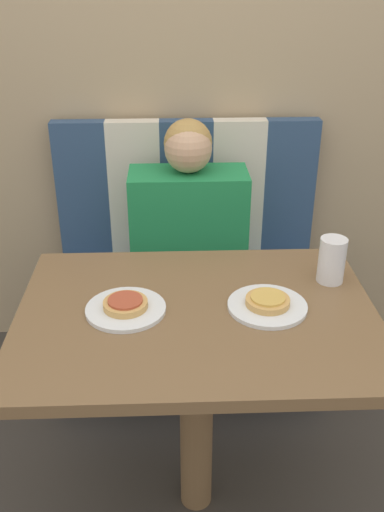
{
  "coord_description": "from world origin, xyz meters",
  "views": [
    {
      "loc": [
        -0.06,
        -1.3,
        1.57
      ],
      "look_at": [
        0.0,
        0.34,
        0.72
      ],
      "focal_mm": 40.0,
      "sensor_mm": 36.0,
      "label": 1
    }
  ],
  "objects_px": {
    "plate_right": "(267,306)",
    "drinking_cup": "(332,260)",
    "pizza_right": "(268,301)",
    "person": "(188,212)",
    "plate_left": "(126,309)",
    "pizza_left": "(125,304)"
  },
  "relations": [
    {
      "from": "plate_right",
      "to": "drinking_cup",
      "type": "relative_size",
      "value": 1.6
    },
    {
      "from": "person",
      "to": "plate_left",
      "type": "xyz_separation_m",
      "value": [
        -0.19,
        -0.68,
        0.0
      ]
    },
    {
      "from": "person",
      "to": "plate_left",
      "type": "bearing_deg",
      "value": -105.9
    },
    {
      "from": "person",
      "to": "pizza_left",
      "type": "distance_m",
      "value": 0.7
    },
    {
      "from": "plate_right",
      "to": "drinking_cup",
      "type": "height_order",
      "value": "drinking_cup"
    },
    {
      "from": "pizza_right",
      "to": "drinking_cup",
      "type": "relative_size",
      "value": 0.88
    },
    {
      "from": "plate_left",
      "to": "pizza_right",
      "type": "distance_m",
      "value": 0.39
    },
    {
      "from": "plate_right",
      "to": "pizza_left",
      "type": "height_order",
      "value": "pizza_left"
    },
    {
      "from": "plate_right",
      "to": "pizza_right",
      "type": "height_order",
      "value": "pizza_right"
    },
    {
      "from": "plate_right",
      "to": "pizza_left",
      "type": "distance_m",
      "value": 0.39
    },
    {
      "from": "plate_right",
      "to": "plate_left",
      "type": "bearing_deg",
      "value": 180.0
    },
    {
      "from": "pizza_right",
      "to": "drinking_cup",
      "type": "xyz_separation_m",
      "value": [
        0.21,
        0.14,
        0.04
      ]
    },
    {
      "from": "plate_left",
      "to": "drinking_cup",
      "type": "relative_size",
      "value": 1.6
    },
    {
      "from": "person",
      "to": "pizza_right",
      "type": "xyz_separation_m",
      "value": [
        0.19,
        -0.68,
        0.02
      ]
    },
    {
      "from": "plate_left",
      "to": "plate_right",
      "type": "distance_m",
      "value": 0.38
    },
    {
      "from": "plate_right",
      "to": "drinking_cup",
      "type": "bearing_deg",
      "value": 34.44
    },
    {
      "from": "pizza_left",
      "to": "plate_left",
      "type": "bearing_deg",
      "value": 3.58
    },
    {
      "from": "person",
      "to": "plate_left",
      "type": "distance_m",
      "value": 0.7
    },
    {
      "from": "pizza_right",
      "to": "person",
      "type": "bearing_deg",
      "value": 105.9
    },
    {
      "from": "drinking_cup",
      "to": "pizza_right",
      "type": "bearing_deg",
      "value": -145.56
    },
    {
      "from": "pizza_left",
      "to": "drinking_cup",
      "type": "bearing_deg",
      "value": 13.51
    },
    {
      "from": "drinking_cup",
      "to": "plate_left",
      "type": "bearing_deg",
      "value": -166.49
    }
  ]
}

